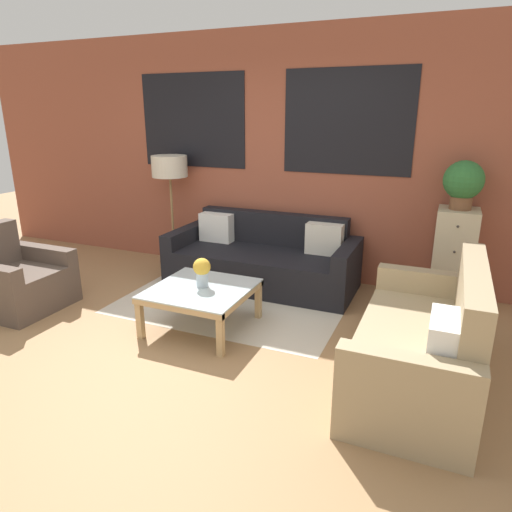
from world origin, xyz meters
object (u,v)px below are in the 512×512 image
object	(u,v)px
couch_dark	(263,261)
drawer_cabinet	(453,258)
settee_vintage	(423,347)
flower_vase	(202,270)
potted_plant	(463,182)
armchair_corner	(17,281)
coffee_table	(201,294)
floor_lamp	(170,170)

from	to	relation	value
couch_dark	drawer_cabinet	world-z (taller)	drawer_cabinet
settee_vintage	flower_vase	xyz separation A→B (m)	(-1.92, 0.22, 0.24)
potted_plant	drawer_cabinet	bearing A→B (deg)	-90.00
settee_vintage	potted_plant	bearing A→B (deg)	84.71
armchair_corner	potted_plant	distance (m)	4.50
potted_plant	coffee_table	bearing A→B (deg)	-144.75
couch_dark	coffee_table	distance (m)	1.26
couch_dark	drawer_cabinet	distance (m)	2.01
armchair_corner	flower_vase	xyz separation A→B (m)	(1.94, 0.35, 0.27)
couch_dark	flower_vase	xyz separation A→B (m)	(-0.09, -1.23, 0.27)
coffee_table	potted_plant	world-z (taller)	potted_plant
floor_lamp	couch_dark	bearing A→B (deg)	-7.56
floor_lamp	potted_plant	xyz separation A→B (m)	(3.29, 0.03, 0.04)
settee_vintage	coffee_table	xyz separation A→B (m)	(-1.92, 0.19, 0.02)
coffee_table	flower_vase	size ratio (longest dim) A/B	3.21
couch_dark	flower_vase	world-z (taller)	couch_dark
floor_lamp	flower_vase	world-z (taller)	floor_lamp
armchair_corner	potted_plant	bearing A→B (deg)	23.99
coffee_table	flower_vase	xyz separation A→B (m)	(-0.00, 0.03, 0.21)
settee_vintage	floor_lamp	bearing A→B (deg)	152.58
armchair_corner	flower_vase	bearing A→B (deg)	10.16
drawer_cabinet	flower_vase	xyz separation A→B (m)	(-2.07, -1.44, 0.05)
settee_vintage	drawer_cabinet	bearing A→B (deg)	84.71
floor_lamp	drawer_cabinet	xyz separation A→B (m)	(3.29, 0.03, -0.72)
potted_plant	flower_vase	world-z (taller)	potted_plant
flower_vase	settee_vintage	bearing A→B (deg)	-6.58
armchair_corner	coffee_table	distance (m)	1.97
potted_plant	floor_lamp	bearing A→B (deg)	-179.48
settee_vintage	floor_lamp	distance (m)	3.65
floor_lamp	armchair_corner	bearing A→B (deg)	-112.24
couch_dark	flower_vase	bearing A→B (deg)	-93.98
floor_lamp	coffee_table	bearing A→B (deg)	-49.56
armchair_corner	flower_vase	world-z (taller)	armchair_corner
couch_dark	potted_plant	xyz separation A→B (m)	(1.98, 0.20, 0.99)
couch_dark	settee_vintage	size ratio (longest dim) A/B	1.26
coffee_table	floor_lamp	distance (m)	2.08
armchair_corner	potted_plant	size ratio (longest dim) A/B	1.79
drawer_cabinet	potted_plant	world-z (taller)	potted_plant
couch_dark	armchair_corner	distance (m)	2.57
drawer_cabinet	flower_vase	bearing A→B (deg)	-145.25
drawer_cabinet	couch_dark	bearing A→B (deg)	-174.15
settee_vintage	couch_dark	bearing A→B (deg)	141.54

